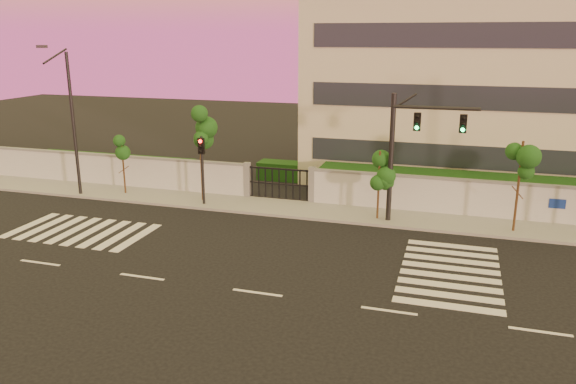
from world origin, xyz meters
name	(u,v)px	position (x,y,z in m)	size (l,w,h in m)	color
ground	(257,293)	(0.00, 0.00, 0.00)	(120.00, 120.00, 0.00)	black
sidewalk	(322,211)	(0.00, 10.50, 0.07)	(60.00, 3.00, 0.15)	gray
perimeter_wall	(330,188)	(0.10, 12.00, 1.07)	(60.00, 0.36, 2.20)	#B8BBC0
hedge_row	(357,182)	(1.17, 14.74, 0.82)	(41.00, 4.25, 1.80)	black
institutional_building	(495,87)	(9.00, 21.99, 6.16)	(24.40, 12.40, 12.25)	beige
road_markings	(253,253)	(-1.58, 3.76, 0.01)	(57.00, 7.62, 0.02)	silver
street_tree_b	(123,153)	(-12.41, 10.45, 2.62)	(1.29, 1.03, 3.56)	#382314
street_tree_c	(201,132)	(-7.19, 10.46, 4.19)	(1.57, 1.25, 5.69)	#382314
street_tree_d	(380,170)	(3.14, 9.99, 2.78)	(1.37, 1.09, 3.77)	#382314
street_tree_e	(521,166)	(9.89, 10.04, 3.42)	(1.51, 1.20, 4.65)	#382314
traffic_signal_main	(409,144)	(4.54, 9.87, 4.26)	(4.26, 0.41, 6.74)	black
traffic_signal_secondary	(202,162)	(-6.82, 9.72, 2.59)	(0.32, 0.32, 4.07)	black
streetlight_west	(71,117)	(-14.99, 9.31, 4.86)	(0.54, 2.16, 8.99)	black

